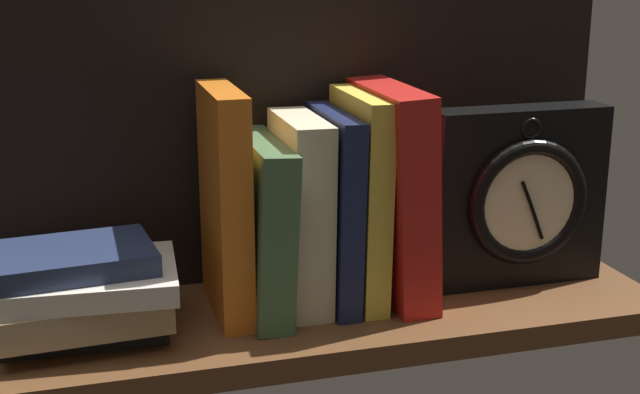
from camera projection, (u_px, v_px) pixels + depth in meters
ground_plane at (316, 317)px, 92.98cm from camera, size 73.00×22.25×2.50cm
back_panel at (290, 93)px, 96.67cm from camera, size 73.00×1.20×41.77cm
book_orange_pandolfini at (225, 203)px, 88.60cm from camera, size 3.21×13.50×23.10cm
book_green_romantic at (261, 225)px, 90.32cm from camera, size 4.46×16.45×17.89cm
book_cream_twain at (300, 212)px, 91.13cm from camera, size 4.26×12.65×19.89cm
book_navy_bierce at (333, 208)px, 92.02cm from camera, size 2.87×14.18×20.24cm
book_yellow_seinlanguage at (359, 198)px, 92.54cm from camera, size 3.00×13.95×21.98cm
book_red_requiem at (392, 192)px, 93.46cm from camera, size 5.24×16.53×22.69cm
framed_clock at (519, 197)px, 96.82cm from camera, size 19.71×5.78×19.71cm
book_stack_side at (82, 292)px, 84.17cm from camera, size 17.58×14.18×9.17cm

